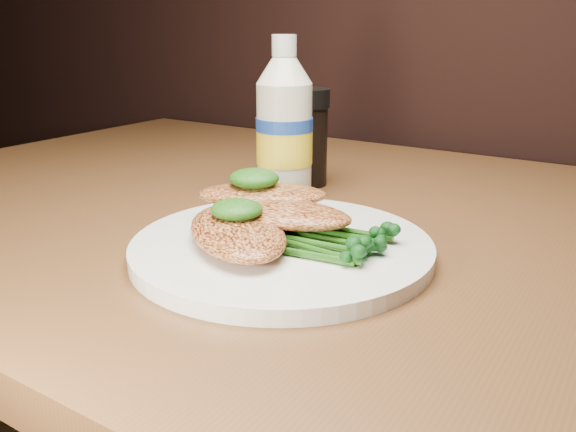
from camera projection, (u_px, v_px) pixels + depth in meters
The scene contains 9 objects.
plate at pixel (282, 247), 0.56m from camera, with size 0.28×0.28×0.01m, color white.
chicken_front at pixel (237, 231), 0.54m from camera, with size 0.15×0.08×0.02m, color #C87B3F.
chicken_mid at pixel (280, 213), 0.57m from camera, with size 0.14×0.07×0.02m, color #C87B3F.
chicken_back at pixel (262, 195), 0.60m from camera, with size 0.13×0.07×0.02m, color #C87B3F.
pesto_front at pixel (237, 209), 0.54m from camera, with size 0.05×0.04×0.02m, color black.
pesto_back at pixel (254, 178), 0.60m from camera, with size 0.05×0.05×0.02m, color black.
broccolini_bundle at pixel (325, 236), 0.54m from camera, with size 0.13×0.10×0.02m, color #1D4D10, non-canonical shape.
mayo_bottle at pixel (284, 119), 0.71m from camera, with size 0.07×0.07×0.19m, color beige, non-canonical shape.
pepper_grinder at pixel (309, 138), 0.78m from camera, with size 0.05×0.05×0.13m, color black, non-canonical shape.
Camera 1 is at (0.36, 0.48, 0.96)m, focal length 37.03 mm.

